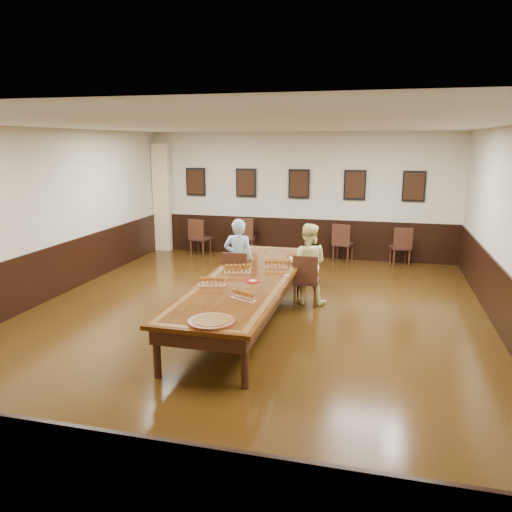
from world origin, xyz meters
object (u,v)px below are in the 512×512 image
(spare_chair_d, at_px, (400,246))
(chair_man, at_px, (237,276))
(person_man, at_px, (239,259))
(spare_chair_b, at_px, (245,236))
(chair_woman, at_px, (306,279))
(person_woman, at_px, (308,264))
(spare_chair_c, at_px, (343,243))
(carved_platter, at_px, (211,321))
(conference_table, at_px, (249,285))
(spare_chair_a, at_px, (200,237))

(spare_chair_d, bearing_deg, chair_man, 37.64)
(chair_man, bearing_deg, person_man, -90.00)
(person_man, bearing_deg, spare_chair_b, -78.84)
(chair_woman, relative_size, spare_chair_b, 0.94)
(spare_chair_d, height_order, person_woman, person_woman)
(chair_woman, relative_size, person_woman, 0.64)
(spare_chair_c, distance_m, spare_chair_d, 1.38)
(spare_chair_b, distance_m, spare_chair_c, 2.56)
(spare_chair_b, relative_size, carved_platter, 1.48)
(chair_woman, distance_m, carved_platter, 3.34)
(person_woman, height_order, conference_table, person_woman)
(spare_chair_a, distance_m, person_woman, 4.70)
(spare_chair_c, xyz_separation_m, person_woman, (-0.37, -3.51, 0.27))
(spare_chair_c, relative_size, carved_platter, 1.40)
(chair_man, relative_size, spare_chair_a, 0.99)
(spare_chair_b, xyz_separation_m, carved_platter, (1.48, -6.94, 0.26))
(spare_chair_c, xyz_separation_m, spare_chair_d, (1.38, -0.05, -0.01))
(spare_chair_a, relative_size, spare_chair_d, 1.03)
(spare_chair_a, bearing_deg, chair_man, 131.28)
(conference_table, bearing_deg, person_man, 114.24)
(spare_chair_b, bearing_deg, person_man, 98.24)
(spare_chair_d, xyz_separation_m, carved_platter, (-2.45, -6.82, 0.30))
(spare_chair_c, distance_m, conference_table, 4.83)
(spare_chair_a, bearing_deg, spare_chair_c, -165.80)
(chair_woman, bearing_deg, chair_man, 3.39)
(person_woman, bearing_deg, spare_chair_d, -117.33)
(spare_chair_c, bearing_deg, person_man, 77.30)
(chair_man, height_order, person_man, person_man)
(person_woman, bearing_deg, chair_man, 7.86)
(spare_chair_b, distance_m, carved_platter, 7.10)
(person_man, height_order, person_woman, person_man)
(person_man, bearing_deg, spare_chair_a, -61.28)
(chair_man, relative_size, spare_chair_c, 1.00)
(spare_chair_d, distance_m, carved_platter, 7.26)
(spare_chair_c, bearing_deg, spare_chair_d, -169.72)
(spare_chair_a, height_order, spare_chair_d, spare_chair_a)
(person_woman, xyz_separation_m, conference_table, (-0.81, -1.17, -0.14))
(spare_chair_b, relative_size, conference_table, 0.21)
(spare_chair_b, distance_m, person_man, 3.78)
(spare_chair_a, distance_m, person_man, 3.96)
(conference_table, bearing_deg, spare_chair_d, 60.99)
(chair_woman, xyz_separation_m, spare_chair_b, (-2.18, 3.68, 0.03))
(chair_woman, distance_m, spare_chair_a, 4.76)
(carved_platter, bearing_deg, spare_chair_c, 81.15)
(person_man, relative_size, carved_platter, 2.23)
(chair_woman, xyz_separation_m, conference_table, (-0.81, -1.06, 0.13))
(spare_chair_a, height_order, spare_chair_b, spare_chair_b)
(chair_man, xyz_separation_m, carved_platter, (0.60, -3.17, 0.29))
(conference_table, bearing_deg, carved_platter, -86.96)
(chair_woman, bearing_deg, conference_table, 52.14)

